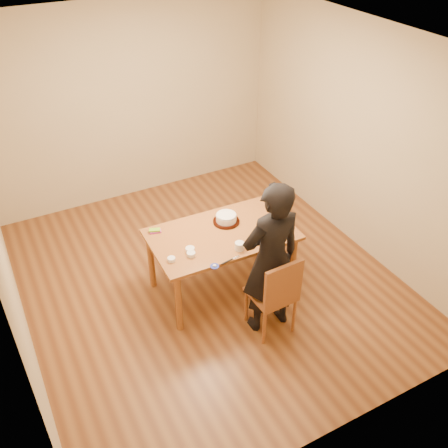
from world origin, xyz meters
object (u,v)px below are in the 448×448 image
dining_table (222,235)px  cake_plate (226,221)px  dining_chair (271,294)px  cake (226,218)px  person (271,260)px

dining_table → cake_plate: 0.21m
dining_table → dining_chair: dining_table is taller
dining_table → cake_plate: size_ratio=5.26×
dining_table → cake: bearing=50.4°
dining_chair → cake_plate: size_ratio=1.42×
cake → dining_chair: bearing=-89.2°
dining_chair → person: 0.41m
dining_chair → cake_plate: (-0.01, 0.93, 0.31)m
dining_chair → cake_plate: 0.98m
dining_chair → person: person is taller
dining_chair → cake: size_ratio=1.84×
cake → person: person is taller
cake_plate → cake: cake is taller
cake → person: bearing=-89.2°
dining_chair → cake_plate: bearing=88.8°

